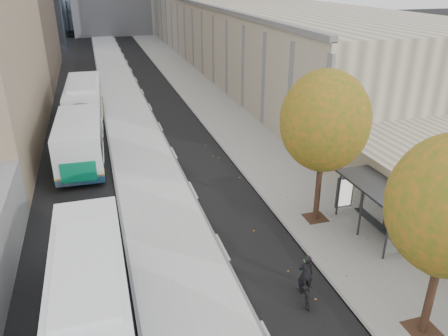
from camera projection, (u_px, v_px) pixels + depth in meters
name	position (u px, v px, depth m)	size (l,w,h in m)	color
bus_platform	(127.00, 111.00, 39.58)	(4.25, 150.00, 0.15)	silver
sidewalk	(212.00, 104.00, 41.69)	(4.75, 150.00, 0.08)	gray
building_tan	(233.00, 25.00, 68.39)	(18.00, 92.00, 8.00)	gray
bus_shelter	(380.00, 193.00, 20.21)	(1.90, 4.40, 2.53)	#383A3F
tree_c	(325.00, 121.00, 20.19)	(4.20, 4.20, 7.28)	black
bus_far	(83.00, 116.00, 32.82)	(3.39, 18.85, 3.13)	white
cyclist	(305.00, 284.00, 16.50)	(0.79, 1.68, 2.07)	black
distant_car	(86.00, 80.00, 48.25)	(1.57, 3.91, 1.33)	silver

